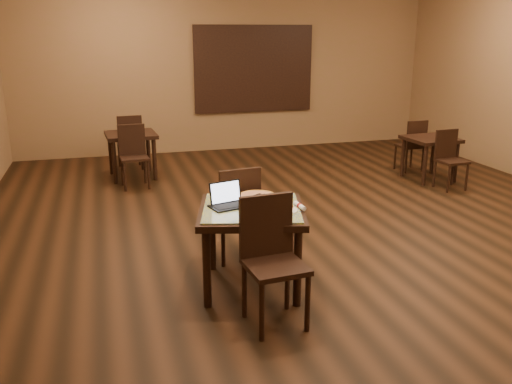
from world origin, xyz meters
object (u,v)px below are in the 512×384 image
object	(u,v)px
chair_main_near	(271,253)
other_table_a_chair_far	(413,143)
tiled_table	(252,218)
pizza_pan	(257,198)
other_table_b	(131,141)
other_table_b_chair_near	(133,152)
other_table_b_chair_far	(130,139)
other_table_a	(430,145)
chair_main_far	(236,208)
laptop	(227,200)
other_table_a_chair_near	(449,156)

from	to	relation	value
chair_main_near	other_table_a_chair_far	world-z (taller)	chair_main_near
tiled_table	pizza_pan	world-z (taller)	pizza_pan
other_table_b	other_table_b_chair_near	size ratio (longest dim) A/B	0.88
pizza_pan	other_table_a_chair_far	distance (m)	4.75
chair_main_near	other_table_b_chair_far	world-z (taller)	chair_main_near
other_table_a_chair_far	other_table_b_chair_far	world-z (taller)	other_table_b_chair_far
other_table_a	other_table_b	world-z (taller)	other_table_b
tiled_table	chair_main_far	xyz separation A→B (m)	(0.01, 0.61, -0.11)
laptop	other_table_b_chair_near	distance (m)	3.69
laptop	other_table_a_chair_far	world-z (taller)	laptop
chair_main_far	other_table_b_chair_far	bearing A→B (deg)	-86.86
chair_main_far	laptop	xyz separation A→B (m)	(-0.21, -0.52, 0.26)
pizza_pan	other_table_a_chair_near	distance (m)	4.15
other_table_b_chair_far	other_table_a_chair_near	bearing A→B (deg)	147.60
other_table_a_chair_near	other_table_a	bearing A→B (deg)	85.84
chair_main_near	other_table_a	xyz separation A→B (m)	(3.69, 3.48, -0.02)
other_table_a_chair_near	other_table_b_chair_far	world-z (taller)	other_table_b_chair_far
other_table_a_chair_far	other_table_a	bearing A→B (deg)	85.84
other_table_b	chair_main_far	bearing A→B (deg)	-81.20
other_table_b	other_table_b_chair_far	bearing A→B (deg)	85.65
chair_main_far	other_table_a_chair_far	xyz separation A→B (m)	(3.67, 2.75, -0.07)
other_table_b_chair_far	chair_main_far	bearing A→B (deg)	97.16
chair_main_near	other_table_b_chair_far	distance (m)	5.47
pizza_pan	other_table_b_chair_far	distance (m)	4.66
other_table_b_chair_near	other_table_b_chair_far	world-z (taller)	same
chair_main_near	other_table_a_chair_near	size ratio (longest dim) A/B	1.19
other_table_a	other_table_a_chair_far	distance (m)	0.51
chair_main_far	other_table_b_chair_near	size ratio (longest dim) A/B	1.07
chair_main_near	other_table_a_chair_near	xyz separation A→B (m)	(3.68, 2.97, -0.09)
chair_main_far	other_table_b	distance (m)	3.74
other_table_a	other_table_a_chair_near	xyz separation A→B (m)	(-0.00, -0.50, -0.07)
chair_main_far	laptop	world-z (taller)	chair_main_far
other_table_a	other_table_b	bearing A→B (deg)	159.04
other_table_a	other_table_b_chair_near	bearing A→B (deg)	165.52
laptop	other_table_a_chair_far	size ratio (longest dim) A/B	0.40
other_table_a_chair_near	other_table_b_chair_near	xyz separation A→B (m)	(-4.48, 1.36, 0.03)
chair_main_far	other_table_a	size ratio (longest dim) A/B	1.30
other_table_b	other_table_a_chair_near	bearing A→B (deg)	-26.80
other_table_b	other_table_a	bearing A→B (deg)	-21.11
tiled_table	other_table_a	bearing A→B (deg)	52.49
tiled_table	chair_main_near	world-z (taller)	chair_main_near
pizza_pan	other_table_b_chair_near	world-z (taller)	other_table_b_chair_near
pizza_pan	other_table_b_chair_near	distance (m)	3.62
chair_main_far	other_table_b	bearing A→B (deg)	-85.21
other_table_b_chair_far	other_table_a	bearing A→B (deg)	152.83
other_table_b	other_table_a_chair_far	bearing A→B (deg)	-15.07
laptop	other_table_b_chair_far	xyz separation A→B (m)	(-0.60, 4.70, -0.30)
pizza_pan	other_table_a_chair_far	world-z (taller)	other_table_a_chair_far
other_table_a_chair_near	other_table_a_chair_far	bearing A→B (deg)	85.84
other_table_a	other_table_b_chair_far	bearing A→B (deg)	152.98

